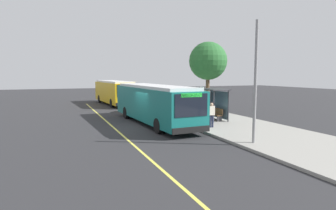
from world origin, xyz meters
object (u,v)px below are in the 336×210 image
transit_bus_main (154,103)px  pedestrian_commuter (212,113)px  transit_bus_second (114,92)px  route_sign_post (202,101)px  waiting_bench (215,114)px

transit_bus_main → pedestrian_commuter: bearing=38.4°
transit_bus_second → route_sign_post: same height
transit_bus_main → route_sign_post: same height
transit_bus_second → route_sign_post: 18.48m
waiting_bench → pedestrian_commuter: size_ratio=0.95×
transit_bus_main → transit_bus_second: size_ratio=1.12×
transit_bus_second → pedestrian_commuter: bearing=8.9°
transit_bus_main → pedestrian_commuter: transit_bus_main is taller
transit_bus_main → route_sign_post: 4.05m
transit_bus_main → pedestrian_commuter: 4.69m
transit_bus_second → waiting_bench: bearing=16.7°
transit_bus_second → transit_bus_main: bearing=0.1°
pedestrian_commuter → route_sign_post: bearing=-124.5°
transit_bus_main → waiting_bench: 5.00m
route_sign_post → pedestrian_commuter: bearing=55.5°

